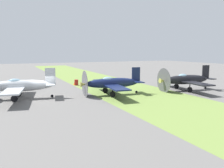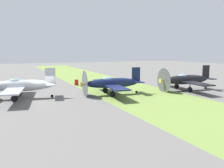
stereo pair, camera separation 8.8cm
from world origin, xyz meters
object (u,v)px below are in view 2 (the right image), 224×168
Objects in this scene: supply_crate at (37,86)px; airplane_trail at (185,80)px; airplane_lead at (19,86)px; fuel_drum at (77,82)px; airplane_wingman at (111,83)px; runway_marker_cone at (75,83)px.

airplane_trail is at bearing -119.36° from supply_crate.
airplane_lead is 11.38× the size of fuel_drum.
airplane_wingman is 0.98× the size of airplane_trail.
airplane_lead is 1.02× the size of airplane_trail.
airplane_lead is 11.38× the size of supply_crate.
airplane_wingman is 10.98× the size of fuel_drum.
airplane_lead is at bearing 84.84° from airplane_wingman.
airplane_trail is 11.19× the size of supply_crate.
supply_crate reaches higher than runway_marker_cone.
runway_marker_cone is (11.72, 12.37, -1.28)m from airplane_trail.
airplane_wingman is 10.98× the size of supply_crate.
supply_crate is (10.33, 18.36, -1.18)m from airplane_trail.
fuel_drum is 2.05× the size of runway_marker_cone.
supply_crate is at bearing 46.69° from airplane_wingman.
fuel_drum reaches higher than runway_marker_cone.
supply_crate is 6.15m from runway_marker_cone.
runway_marker_cone is at bearing -76.94° from supply_crate.
fuel_drum is at bearing -38.40° from airplane_lead.
airplane_wingman is 10.67m from airplane_trail.
airplane_lead is 21.34m from airplane_trail.
airplane_trail is at bearing -91.01° from airplane_wingman.
supply_crate is (-0.66, 6.11, -0.13)m from fuel_drum.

